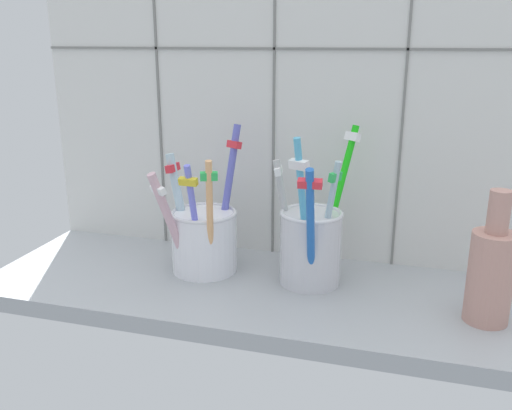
# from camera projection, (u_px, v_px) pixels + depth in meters

# --- Properties ---
(counter_slab) EXTENTS (0.64, 0.22, 0.02)m
(counter_slab) POSITION_uv_depth(u_px,v_px,m) (250.00, 292.00, 0.66)
(counter_slab) COLOR #9EA3A8
(counter_slab) RESTS_ON ground
(tile_wall_back) EXTENTS (0.64, 0.02, 0.45)m
(tile_wall_back) POSITION_uv_depth(u_px,v_px,m) (276.00, 100.00, 0.71)
(tile_wall_back) COLOR silver
(tile_wall_back) RESTS_ON ground
(toothbrush_cup_left) EXTENTS (0.09, 0.11, 0.18)m
(toothbrush_cup_left) POSITION_uv_depth(u_px,v_px,m) (203.00, 236.00, 0.68)
(toothbrush_cup_left) COLOR white
(toothbrush_cup_left) RESTS_ON counter_slab
(toothbrush_cup_right) EXTENTS (0.10, 0.14, 0.18)m
(toothbrush_cup_right) POSITION_uv_depth(u_px,v_px,m) (311.00, 243.00, 0.64)
(toothbrush_cup_right) COLOR silver
(toothbrush_cup_right) RESTS_ON counter_slab
(ceramic_vase) EXTENTS (0.05, 0.05, 0.14)m
(ceramic_vase) POSITION_uv_depth(u_px,v_px,m) (491.00, 272.00, 0.55)
(ceramic_vase) COLOR tan
(ceramic_vase) RESTS_ON counter_slab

